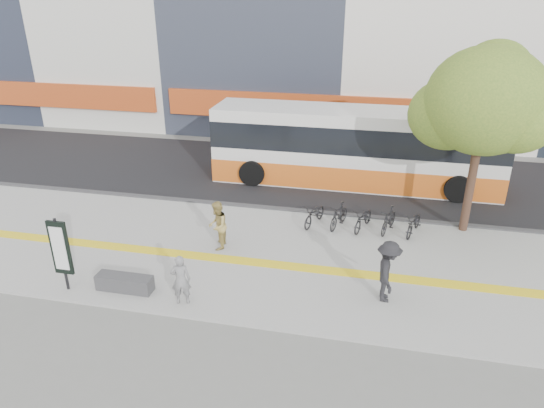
% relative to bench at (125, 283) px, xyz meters
% --- Properties ---
extents(ground, '(120.00, 120.00, 0.00)m').
position_rel_bench_xyz_m(ground, '(2.60, 1.20, -0.30)').
color(ground, slate).
rests_on(ground, ground).
extents(sidewalk, '(40.00, 7.00, 0.08)m').
position_rel_bench_xyz_m(sidewalk, '(2.60, 2.70, -0.27)').
color(sidewalk, slate).
rests_on(sidewalk, ground).
extents(tactile_strip, '(40.00, 0.45, 0.01)m').
position_rel_bench_xyz_m(tactile_strip, '(2.60, 2.20, -0.22)').
color(tactile_strip, yellow).
rests_on(tactile_strip, sidewalk).
extents(street, '(40.00, 8.00, 0.06)m').
position_rel_bench_xyz_m(street, '(2.60, 10.20, -0.28)').
color(street, black).
rests_on(street, ground).
extents(curb, '(40.00, 0.25, 0.14)m').
position_rel_bench_xyz_m(curb, '(2.60, 6.20, -0.23)').
color(curb, '#313134').
rests_on(curb, ground).
extents(bench, '(1.60, 0.45, 0.45)m').
position_rel_bench_xyz_m(bench, '(0.00, 0.00, 0.00)').
color(bench, '#313134').
rests_on(bench, sidewalk).
extents(signboard, '(0.55, 0.10, 2.20)m').
position_rel_bench_xyz_m(signboard, '(-1.60, -0.31, 1.06)').
color(signboard, black).
rests_on(signboard, sidewalk).
extents(street_tree, '(4.40, 3.80, 6.31)m').
position_rel_bench_xyz_m(street_tree, '(9.78, 6.02, 4.21)').
color(street_tree, '#362218').
rests_on(street_tree, sidewalk).
extents(bus, '(11.97, 2.84, 3.19)m').
position_rel_bench_xyz_m(bus, '(5.71, 9.70, 1.25)').
color(bus, silver).
rests_on(bus, street).
extents(bicycle_row, '(4.40, 1.60, 0.88)m').
position_rel_bench_xyz_m(bicycle_row, '(6.36, 5.20, 0.19)').
color(bicycle_row, black).
rests_on(bicycle_row, sidewalk).
extents(seated_woman, '(0.60, 0.48, 1.44)m').
position_rel_bench_xyz_m(seated_woman, '(1.80, -0.23, 0.50)').
color(seated_woman, black).
rests_on(seated_woman, sidewalk).
extents(pedestrian_tan, '(0.71, 0.86, 1.61)m').
position_rel_bench_xyz_m(pedestrian_tan, '(1.81, 2.85, 0.58)').
color(pedestrian_tan, '#A6904D').
rests_on(pedestrian_tan, sidewalk).
extents(pedestrian_dark, '(0.71, 1.17, 1.75)m').
position_rel_bench_xyz_m(pedestrian_dark, '(7.13, 1.07, 0.65)').
color(pedestrian_dark, black).
rests_on(pedestrian_dark, sidewalk).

